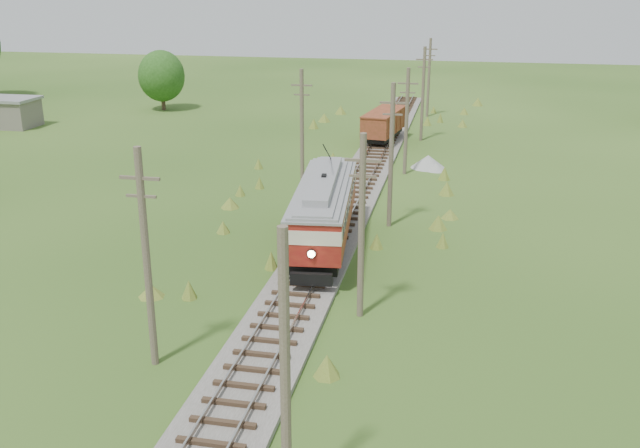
# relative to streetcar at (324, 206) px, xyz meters

# --- Properties ---
(railbed_main) EXTENTS (3.60, 96.00, 0.57)m
(railbed_main) POSITION_rel_streetcar_xyz_m (-0.00, 8.06, -2.49)
(railbed_main) COLOR #605B54
(railbed_main) RESTS_ON ground
(streetcar) EXTENTS (4.20, 12.83, 5.81)m
(streetcar) POSITION_rel_streetcar_xyz_m (0.00, 0.00, 0.00)
(streetcar) COLOR black
(streetcar) RESTS_ON ground
(gondola) EXTENTS (3.60, 8.01, 2.57)m
(gondola) POSITION_rel_streetcar_xyz_m (-0.00, 28.89, -0.74)
(gondola) COLOR black
(gondola) RESTS_ON ground
(gravel_pile) EXTENTS (2.95, 3.13, 1.07)m
(gravel_pile) POSITION_rel_streetcar_xyz_m (4.83, 20.28, -2.19)
(gravel_pile) COLOR gray
(gravel_pile) RESTS_ON ground
(utility_pole_r_1) EXTENTS (0.30, 0.30, 8.80)m
(utility_pole_r_1) POSITION_rel_streetcar_xyz_m (3.10, -20.94, 1.71)
(utility_pole_r_1) COLOR brown
(utility_pole_r_1) RESTS_ON ground
(utility_pole_r_2) EXTENTS (1.60, 0.30, 8.60)m
(utility_pole_r_2) POSITION_rel_streetcar_xyz_m (3.30, -7.94, 1.74)
(utility_pole_r_2) COLOR brown
(utility_pole_r_2) RESTS_ON ground
(utility_pole_r_3) EXTENTS (1.60, 0.30, 9.00)m
(utility_pole_r_3) POSITION_rel_streetcar_xyz_m (3.20, 5.06, 1.94)
(utility_pole_r_3) COLOR brown
(utility_pole_r_3) RESTS_ON ground
(utility_pole_r_4) EXTENTS (1.60, 0.30, 8.40)m
(utility_pole_r_4) POSITION_rel_streetcar_xyz_m (3.00, 18.06, 1.64)
(utility_pole_r_4) COLOR brown
(utility_pole_r_4) RESTS_ON ground
(utility_pole_r_5) EXTENTS (1.60, 0.30, 8.90)m
(utility_pole_r_5) POSITION_rel_streetcar_xyz_m (3.40, 31.06, 1.89)
(utility_pole_r_5) COLOR brown
(utility_pole_r_5) RESTS_ON ground
(utility_pole_r_6) EXTENTS (1.60, 0.30, 8.70)m
(utility_pole_r_6) POSITION_rel_streetcar_xyz_m (3.20, 44.06, 1.79)
(utility_pole_r_6) COLOR brown
(utility_pole_r_6) RESTS_ON ground
(utility_pole_l_a) EXTENTS (1.60, 0.30, 9.00)m
(utility_pole_l_a) POSITION_rel_streetcar_xyz_m (-4.20, -13.94, 1.94)
(utility_pole_l_a) COLOR brown
(utility_pole_l_a) RESTS_ON ground
(utility_pole_l_b) EXTENTS (1.60, 0.30, 8.60)m
(utility_pole_l_b) POSITION_rel_streetcar_xyz_m (-4.50, 14.06, 1.74)
(utility_pole_l_b) COLOR brown
(utility_pole_l_b) RESTS_ON ground
(tree_mid_a) EXTENTS (5.46, 5.46, 7.03)m
(tree_mid_a) POSITION_rel_streetcar_xyz_m (-28.00, 42.06, 1.33)
(tree_mid_a) COLOR #38281C
(tree_mid_a) RESTS_ON ground
(shed) EXTENTS (6.40, 4.40, 3.10)m
(shed) POSITION_rel_streetcar_xyz_m (-40.00, 29.06, -1.11)
(shed) COLOR slate
(shed) RESTS_ON ground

